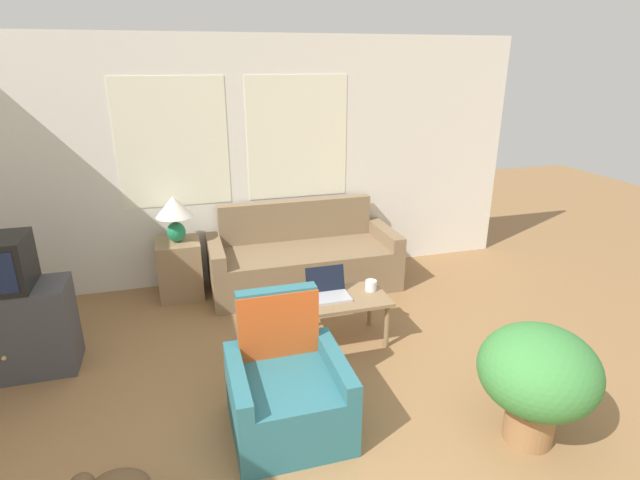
% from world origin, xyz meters
% --- Properties ---
extents(wall_back, '(6.20, 0.06, 2.60)m').
position_xyz_m(wall_back, '(-0.00, 3.73, 1.31)').
color(wall_back, white).
rests_on(wall_back, ground_plane).
extents(couch, '(1.99, 0.82, 0.89)m').
position_xyz_m(couch, '(0.51, 3.30, 0.28)').
color(couch, '#846B4C').
rests_on(couch, ground_plane).
extents(armchair, '(0.75, 0.73, 0.90)m').
position_xyz_m(armchair, '(-0.15, 1.15, 0.27)').
color(armchair, '#2D6B75').
rests_on(armchair, ground_plane).
extents(tv_dresser, '(0.93, 0.44, 0.73)m').
position_xyz_m(tv_dresser, '(-2.08, 2.35, 0.37)').
color(tv_dresser, '#424247').
rests_on(tv_dresser, ground_plane).
extents(side_table, '(0.44, 0.44, 0.60)m').
position_xyz_m(side_table, '(-0.78, 3.40, 0.30)').
color(side_table, '#937551').
rests_on(side_table, ground_plane).
extents(table_lamp, '(0.36, 0.36, 0.48)m').
position_xyz_m(table_lamp, '(-0.78, 3.40, 0.92)').
color(table_lamp, '#1E8451').
rests_on(table_lamp, side_table).
extents(coffee_table, '(0.82, 0.50, 0.43)m').
position_xyz_m(coffee_table, '(0.53, 2.07, 0.37)').
color(coffee_table, '#8E704C').
rests_on(coffee_table, ground_plane).
extents(laptop, '(0.34, 0.28, 0.23)m').
position_xyz_m(laptop, '(0.43, 2.12, 0.48)').
color(laptop, '#B7B7BC').
rests_on(laptop, coffee_table).
extents(cup_navy, '(0.10, 0.10, 0.09)m').
position_xyz_m(cup_navy, '(0.83, 2.12, 0.48)').
color(cup_navy, white).
rests_on(cup_navy, coffee_table).
extents(potted_plant, '(0.74, 0.74, 0.80)m').
position_xyz_m(potted_plant, '(1.33, 0.58, 0.50)').
color(potted_plant, '#996B42').
rests_on(potted_plant, ground_plane).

